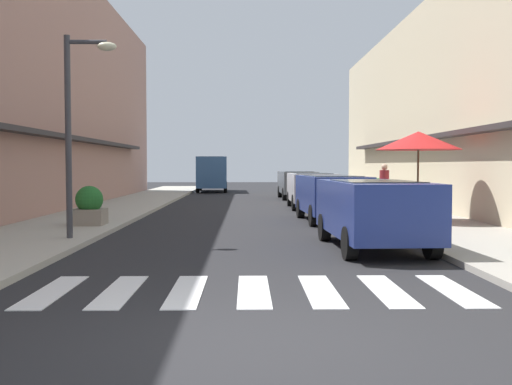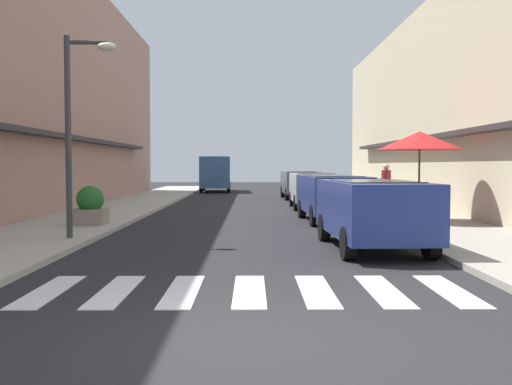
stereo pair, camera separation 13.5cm
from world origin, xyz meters
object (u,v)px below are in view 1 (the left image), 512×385
Objects in this scene: parked_car_distant at (297,182)px; delivery_van at (212,171)px; parked_car_mid at (332,193)px; planter_far at (378,194)px; cafe_umbrella at (418,141)px; street_lamp at (77,113)px; pedestrian_walking_far at (384,186)px; planter_midblock at (89,207)px; parked_car_near at (373,206)px; parked_car_far at (311,186)px.

delivery_van is at bearing 120.25° from parked_car_distant.
parked_car_mid is at bearing -90.00° from parked_car_distant.
parked_car_distant is at bearing 107.00° from planter_far.
delivery_van is 2.04× the size of cafe_umbrella.
street_lamp is (-6.55, -4.97, 2.07)m from parked_car_mid.
cafe_umbrella is 1.55× the size of pedestrian_walking_far.
parked_car_distant is 2.54× the size of pedestrian_walking_far.
parked_car_distant is at bearing 90.00° from parked_car_mid.
planter_far is at bearing 34.03° from planter_midblock.
parked_car_far is (0.00, 11.84, -0.00)m from parked_car_near.
planter_midblock is (-7.11, -7.73, -0.30)m from parked_car_far.
parked_car_distant is (0.00, 18.78, 0.00)m from parked_car_near.
parked_car_far is at bearing 58.62° from street_lamp.
parked_car_mid is 2.50× the size of pedestrian_walking_far.
cafe_umbrella is (2.43, -13.74, 1.59)m from parked_car_distant.
planter_midblock is at bearing -115.86° from parked_car_distant.
pedestrian_walking_far reaches higher than planter_midblock.
parked_car_near is at bearing -30.05° from planter_midblock.
street_lamp is 1.72× the size of cafe_umbrella.
cafe_umbrella is at bearing -79.96° from parked_car_distant.
parked_car_near is 1.63× the size of cafe_umbrella.
delivery_van is 4.68× the size of planter_far.
parked_car_near is 27.86m from delivery_van.
street_lamp is at bearing -142.82° from parked_car_mid.
pedestrian_walking_far is (2.28, -10.10, 0.11)m from parked_car_distant.
parked_car_near is at bearing -103.27° from planter_far.
parked_car_mid is 0.93× the size of street_lamp.
pedestrian_walking_far is at bearing -54.27° from parked_car_far.
parked_car_near is 10.89m from planter_far.
street_lamp reaches higher than parked_car_near.
delivery_van is (-5.03, 8.62, 0.48)m from parked_car_distant.
cafe_umbrella reaches higher than planter_midblock.
pedestrian_walking_far is (2.28, 2.60, 0.11)m from parked_car_mid.
parked_car_far and parked_car_distant have the same top height.
cafe_umbrella is 3.92m from pedestrian_walking_far.
parked_car_distant reaches higher than planter_far.
planter_far is at bearing -65.86° from delivery_van.
pedestrian_walking_far is (2.28, -3.17, 0.11)m from parked_car_far.
parked_car_far is (0.00, 5.77, -0.00)m from parked_car_mid.
planter_far is at bearing 76.73° from parked_car_near.
parked_car_distant is at bearing 69.66° from street_lamp.
cafe_umbrella is (7.46, -22.36, 1.11)m from delivery_van.
parked_car_distant reaches higher than planter_midblock.
delivery_van is 26.38m from street_lamp.
parked_car_far is at bearing 47.40° from planter_midblock.
street_lamp is (-6.55, -17.67, 2.07)m from parked_car_distant.
cafe_umbrella reaches higher than parked_car_near.
parked_car_far is at bearing -90.00° from parked_car_distant.
parked_car_near and parked_car_distant have the same top height.
delivery_van reaches higher than planter_midblock.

